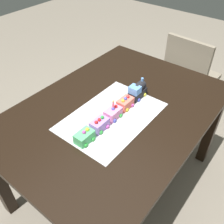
# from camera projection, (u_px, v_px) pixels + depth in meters

# --- Properties ---
(ground_plane) EXTENTS (8.00, 8.00, 0.00)m
(ground_plane) POSITION_uv_depth(u_px,v_px,m) (115.00, 181.00, 1.97)
(ground_plane) COLOR gray
(dining_table) EXTENTS (1.40, 1.00, 0.74)m
(dining_table) POSITION_uv_depth(u_px,v_px,m) (116.00, 121.00, 1.56)
(dining_table) COLOR black
(dining_table) RESTS_ON ground
(chair) EXTENTS (0.43, 0.43, 0.86)m
(chair) POSITION_uv_depth(u_px,v_px,m) (189.00, 76.00, 2.26)
(chair) COLOR gray
(chair) RESTS_ON ground
(cake_board) EXTENTS (0.60, 0.40, 0.00)m
(cake_board) POSITION_uv_depth(u_px,v_px,m) (112.00, 116.00, 1.43)
(cake_board) COLOR silver
(cake_board) RESTS_ON dining_table
(cake_locomotive) EXTENTS (0.14, 0.08, 0.12)m
(cake_locomotive) POSITION_uv_depth(u_px,v_px,m) (138.00, 91.00, 1.54)
(cake_locomotive) COLOR #232328
(cake_locomotive) RESTS_ON cake_board
(cake_car_gondola_coral) EXTENTS (0.10, 0.08, 0.07)m
(cake_car_gondola_coral) POSITION_uv_depth(u_px,v_px,m) (125.00, 103.00, 1.48)
(cake_car_gondola_coral) COLOR #F27260
(cake_car_gondola_coral) RESTS_ON cake_board
(cake_car_tanker_bubblegum) EXTENTS (0.10, 0.08, 0.07)m
(cake_car_tanker_bubblegum) POSITION_uv_depth(u_px,v_px,m) (113.00, 113.00, 1.41)
(cake_car_tanker_bubblegum) COLOR pink
(cake_car_tanker_bubblegum) RESTS_ON cake_board
(cake_car_hopper_lavender) EXTENTS (0.10, 0.08, 0.07)m
(cake_car_hopper_lavender) POSITION_uv_depth(u_px,v_px,m) (99.00, 124.00, 1.34)
(cake_car_hopper_lavender) COLOR #AD84E0
(cake_car_hopper_lavender) RESTS_ON cake_board
(cake_car_flatbed_mint_green) EXTENTS (0.10, 0.08, 0.07)m
(cake_car_flatbed_mint_green) POSITION_uv_depth(u_px,v_px,m) (84.00, 137.00, 1.26)
(cake_car_flatbed_mint_green) COLOR #59CC7A
(cake_car_flatbed_mint_green) RESTS_ON cake_board
(birthday_candle) EXTENTS (0.01, 0.01, 0.05)m
(birthday_candle) POSITION_uv_depth(u_px,v_px,m) (113.00, 104.00, 1.36)
(birthday_candle) COLOR #F24C59
(birthday_candle) RESTS_ON cake_car_tanker_bubblegum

